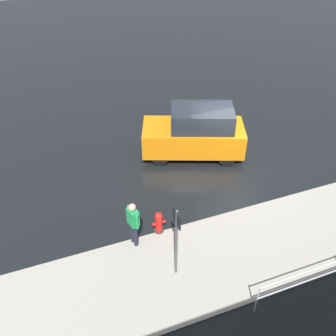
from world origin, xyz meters
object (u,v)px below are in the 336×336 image
Objects in this scene: pedestrian at (133,221)px; sign_post at (177,234)px; moving_hatchback at (195,133)px; fire_hydrant at (159,223)px.

sign_post is at bearing 118.18° from pedestrian.
pedestrian is at bearing -61.82° from sign_post.
moving_hatchback is 5.16m from pedestrian.
pedestrian is (0.85, 0.21, 0.56)m from fire_hydrant.
pedestrian is 0.68× the size of sign_post.
pedestrian is 1.74m from sign_post.
moving_hatchback is at bearing -134.34° from pedestrian.
moving_hatchback is 2.62× the size of pedestrian.
sign_post reaches higher than fire_hydrant.
sign_post is at bearing 87.27° from fire_hydrant.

